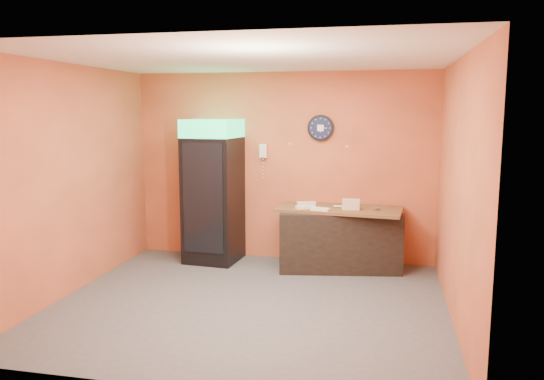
# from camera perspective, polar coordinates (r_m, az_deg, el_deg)

# --- Properties ---
(floor) EXTENTS (4.50, 4.50, 0.00)m
(floor) POSITION_cam_1_polar(r_m,az_deg,el_deg) (6.35, -2.36, -12.07)
(floor) COLOR #47474C
(floor) RESTS_ON ground
(back_wall) EXTENTS (4.50, 0.02, 2.80)m
(back_wall) POSITION_cam_1_polar(r_m,az_deg,el_deg) (7.94, 1.18, 2.50)
(back_wall) COLOR #E0663F
(back_wall) RESTS_ON floor
(left_wall) EXTENTS (0.02, 4.00, 2.80)m
(left_wall) POSITION_cam_1_polar(r_m,az_deg,el_deg) (6.92, -20.80, 1.05)
(left_wall) COLOR #E0663F
(left_wall) RESTS_ON floor
(right_wall) EXTENTS (0.02, 4.00, 2.80)m
(right_wall) POSITION_cam_1_polar(r_m,az_deg,el_deg) (5.86, 19.36, -0.13)
(right_wall) COLOR #E0663F
(right_wall) RESTS_ON floor
(ceiling) EXTENTS (4.50, 4.00, 0.02)m
(ceiling) POSITION_cam_1_polar(r_m,az_deg,el_deg) (5.97, -2.53, 13.96)
(ceiling) COLOR white
(ceiling) RESTS_ON back_wall
(beverage_cooler) EXTENTS (0.80, 0.81, 2.11)m
(beverage_cooler) POSITION_cam_1_polar(r_m,az_deg,el_deg) (7.86, -6.41, -0.33)
(beverage_cooler) COLOR black
(beverage_cooler) RESTS_ON floor
(prep_counter) EXTENTS (1.78, 1.02, 0.84)m
(prep_counter) POSITION_cam_1_polar(r_m,az_deg,el_deg) (7.63, 7.24, -5.30)
(prep_counter) COLOR black
(prep_counter) RESTS_ON floor
(wall_clock) EXTENTS (0.38, 0.06, 0.38)m
(wall_clock) POSITION_cam_1_polar(r_m,az_deg,el_deg) (7.79, 5.25, 6.67)
(wall_clock) COLOR black
(wall_clock) RESTS_ON back_wall
(wall_phone) EXTENTS (0.11, 0.10, 0.20)m
(wall_phone) POSITION_cam_1_polar(r_m,az_deg,el_deg) (7.93, -0.97, 4.21)
(wall_phone) COLOR white
(wall_phone) RESTS_ON back_wall
(butcher_paper) EXTENTS (1.79, 0.98, 0.04)m
(butcher_paper) POSITION_cam_1_polar(r_m,az_deg,el_deg) (7.53, 7.30, -2.04)
(butcher_paper) COLOR brown
(butcher_paper) RESTS_ON prep_counter
(sub_roll_stack) EXTENTS (0.24, 0.10, 0.15)m
(sub_roll_stack) POSITION_cam_1_polar(r_m,az_deg,el_deg) (7.37, 8.48, -1.55)
(sub_roll_stack) COLOR beige
(sub_roll_stack) RESTS_ON butcher_paper
(wrapped_sandwich_left) EXTENTS (0.29, 0.23, 0.04)m
(wrapped_sandwich_left) POSITION_cam_1_polar(r_m,az_deg,el_deg) (7.42, 3.61, -1.84)
(wrapped_sandwich_left) COLOR white
(wrapped_sandwich_left) RESTS_ON butcher_paper
(wrapped_sandwich_mid) EXTENTS (0.28, 0.17, 0.04)m
(wrapped_sandwich_mid) POSITION_cam_1_polar(r_m,az_deg,el_deg) (7.28, 5.22, -2.07)
(wrapped_sandwich_mid) COLOR white
(wrapped_sandwich_mid) RESTS_ON butcher_paper
(wrapped_sandwich_right) EXTENTS (0.29, 0.19, 0.04)m
(wrapped_sandwich_right) POSITION_cam_1_polar(r_m,az_deg,el_deg) (7.73, 3.71, -1.43)
(wrapped_sandwich_right) COLOR white
(wrapped_sandwich_right) RESTS_ON butcher_paper
(kitchen_tool) EXTENTS (0.06, 0.06, 0.06)m
(kitchen_tool) POSITION_cam_1_polar(r_m,az_deg,el_deg) (7.57, 7.79, -1.62)
(kitchen_tool) COLOR silver
(kitchen_tool) RESTS_ON butcher_paper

